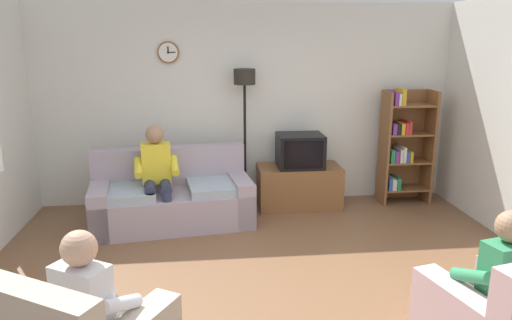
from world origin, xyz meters
name	(u,v)px	position (x,y,z in m)	size (l,w,h in m)	color
ground_plane	(272,294)	(0.00, 0.00, 0.00)	(12.00, 12.00, 0.00)	brown
back_wall_assembly	(246,104)	(0.00, 2.66, 1.35)	(6.20, 0.17, 2.70)	silver
couch	(172,199)	(-0.99, 1.80, 0.31)	(2.00, 1.12, 0.90)	#A899A8
tv_stand	(299,186)	(0.67, 2.25, 0.28)	(1.10, 0.56, 0.56)	brown
tv	(300,151)	(0.67, 2.23, 0.78)	(0.60, 0.49, 0.44)	black
bookshelf	(403,145)	(2.12, 2.32, 0.80)	(0.68, 0.36, 1.59)	brown
floor_lamp	(245,100)	(-0.05, 2.35, 1.45)	(0.28, 0.28, 1.85)	black
person_on_couch	(157,172)	(-1.15, 1.69, 0.70)	(0.55, 0.57, 1.24)	yellow
person_in_left_armchair	(95,302)	(-1.28, -1.01, 0.60)	(0.61, 0.64, 1.12)	silver
person_in_right_armchair	(495,276)	(1.44, -0.96, 0.60)	(0.57, 0.59, 1.12)	#338C59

